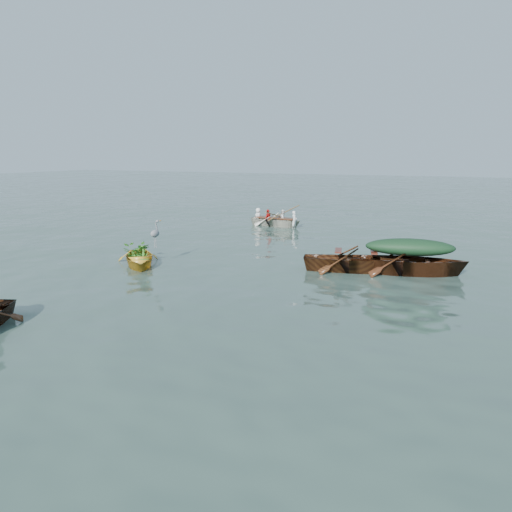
% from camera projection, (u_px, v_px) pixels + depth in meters
% --- Properties ---
extents(ground, '(140.00, 140.00, 0.00)m').
position_uv_depth(ground, '(203.00, 287.00, 13.59)').
color(ground, '#395046').
rests_on(ground, ground).
extents(yellow_dinghy, '(2.99, 3.21, 0.82)m').
position_uv_depth(yellow_dinghy, '(139.00, 265.00, 16.26)').
color(yellow_dinghy, orange).
rests_on(yellow_dinghy, ground).
extents(green_tarp_boat, '(4.96, 2.46, 1.13)m').
position_uv_depth(green_tarp_boat, '(408.00, 274.00, 15.09)').
color(green_tarp_boat, '#462110').
rests_on(green_tarp_boat, ground).
extents(open_wooden_boat, '(4.64, 2.41, 1.04)m').
position_uv_depth(open_wooden_boat, '(355.00, 271.00, 15.42)').
color(open_wooden_boat, '#512D14').
rests_on(open_wooden_boat, ground).
extents(rowed_boat, '(3.85, 1.51, 0.86)m').
position_uv_depth(rowed_boat, '(276.00, 226.00, 24.82)').
color(rowed_boat, silver).
rests_on(rowed_boat, ground).
extents(green_tarp_cover, '(2.73, 1.35, 0.52)m').
position_uv_depth(green_tarp_cover, '(410.00, 247.00, 14.92)').
color(green_tarp_cover, '#15331B').
rests_on(green_tarp_cover, green_tarp_boat).
extents(thwart_benches, '(2.35, 1.34, 0.04)m').
position_uv_depth(thwart_benches, '(356.00, 254.00, 15.31)').
color(thwart_benches, '#4B1A11').
rests_on(thwart_benches, open_wooden_boat).
extents(heron, '(0.47, 0.49, 0.92)m').
position_uv_depth(heron, '(155.00, 238.00, 16.27)').
color(heron, gray).
rests_on(heron, yellow_dinghy).
extents(dinghy_weeds, '(1.11, 1.14, 0.60)m').
position_uv_depth(dinghy_weeds, '(138.00, 241.00, 16.64)').
color(dinghy_weeds, '#2A691B').
rests_on(dinghy_weeds, yellow_dinghy).
extents(rowers, '(2.72, 1.28, 0.76)m').
position_uv_depth(rowers, '(276.00, 210.00, 24.66)').
color(rowers, white).
rests_on(rowers, rowed_boat).
extents(oars, '(0.86, 2.65, 0.06)m').
position_uv_depth(oars, '(276.00, 217.00, 24.73)').
color(oars, brown).
rests_on(oars, rowed_boat).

